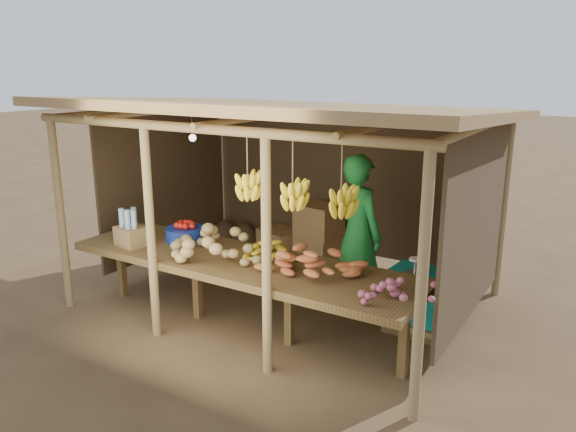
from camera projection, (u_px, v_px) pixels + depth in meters
The scene contains 13 objects.
ground at pixel (288, 300), 6.80m from camera, with size 60.00×60.00×0.00m, color brown.
stall_structure at pixel (297, 140), 6.34m from camera, with size 4.70×3.50×2.43m.
counter at pixel (240, 265), 5.83m from camera, with size 3.90×1.05×0.80m.
potato_heap at pixel (213, 242), 5.77m from camera, with size 1.12×0.67×0.37m, color #A28954, non-canonical shape.
sweet_potato_heap at pixel (314, 257), 5.36m from camera, with size 0.99×0.59×0.36m, color #BC5F30, non-canonical shape.
onion_heap at pixel (412, 285), 4.66m from camera, with size 0.81×0.48×0.36m, color #A95264, non-canonical shape.
banana_pile at pixel (268, 243), 5.77m from camera, with size 0.54×0.32×0.34m, color yellow, non-canonical shape.
tomato_basin at pixel (185, 233), 6.42m from camera, with size 0.44×0.44×0.23m.
bottle_box at pixel (131, 231), 6.24m from camera, with size 0.38×0.33×0.43m.
vendor at pixel (358, 234), 6.31m from camera, with size 0.66×0.44×1.82m, color #1A752E.
tarp_crate at pixel (420, 300), 5.93m from camera, with size 0.74×0.65×0.84m.
carton_stack at pixel (305, 239), 7.82m from camera, with size 1.29×0.59×0.91m.
burlap_sacks at pixel (234, 235), 8.59m from camera, with size 0.75×0.39×0.53m.
Camera 1 is at (3.30, -5.38, 2.74)m, focal length 35.00 mm.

